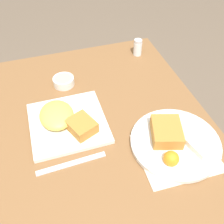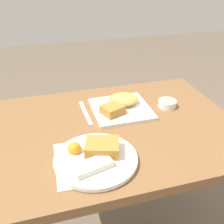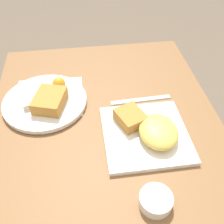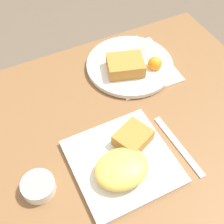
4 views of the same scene
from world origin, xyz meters
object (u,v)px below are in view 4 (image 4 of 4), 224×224
plate_square_near (123,161)px  butter_knife (178,146)px  sauce_ramekin (38,186)px  plate_oval_far (130,64)px

plate_square_near → butter_knife: (0.15, -0.01, -0.02)m
sauce_ramekin → plate_oval_far: bearing=34.8°
plate_square_near → sauce_ramekin: (-0.20, 0.03, -0.00)m
plate_oval_far → plate_square_near: bearing=-120.9°
plate_oval_far → butter_knife: 0.31m
sauce_ramekin → butter_knife: (0.36, -0.04, -0.01)m
plate_square_near → plate_oval_far: bearing=59.1°
plate_square_near → butter_knife: bearing=-4.9°
butter_knife → sauce_ramekin: bearing=80.8°
plate_square_near → butter_knife: plate_square_near is taller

